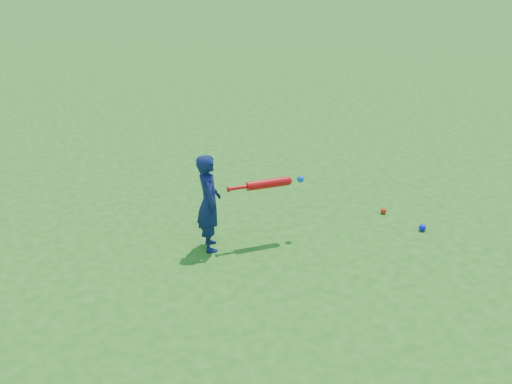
% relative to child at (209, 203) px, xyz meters
% --- Properties ---
extents(ground, '(80.00, 80.00, 0.00)m').
position_rel_child_xyz_m(ground, '(-0.13, -0.18, -0.50)').
color(ground, '#216317').
rests_on(ground, ground).
extents(child, '(0.32, 0.41, 1.01)m').
position_rel_child_xyz_m(child, '(0.00, 0.00, 0.00)').
color(child, '#0F1749').
rests_on(child, ground).
extents(ground_ball_red, '(0.07, 0.07, 0.07)m').
position_rel_child_xyz_m(ground_ball_red, '(2.12, -0.07, -0.47)').
color(ground_ball_red, red).
rests_on(ground_ball_red, ground).
extents(ground_ball_blue, '(0.08, 0.08, 0.08)m').
position_rel_child_xyz_m(ground_ball_blue, '(2.23, -0.61, -0.47)').
color(ground_ball_blue, '#0C12CC').
rests_on(ground_ball_blue, ground).
extents(bat_swing, '(0.83, 0.13, 0.09)m').
position_rel_child_xyz_m(bat_swing, '(0.64, -0.10, 0.14)').
color(bat_swing, red).
rests_on(bat_swing, ground).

